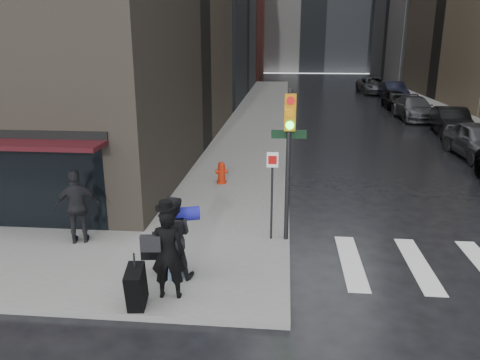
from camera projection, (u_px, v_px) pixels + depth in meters
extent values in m
plane|color=black|center=(203.00, 275.00, 10.83)|extent=(140.00, 140.00, 0.00)
cube|color=slate|center=(262.00, 109.00, 36.56)|extent=(4.00, 50.00, 0.15)
cube|color=slate|center=(441.00, 111.00, 35.32)|extent=(3.00, 50.00, 0.15)
cube|color=silver|center=(351.00, 261.00, 11.46)|extent=(0.50, 3.00, 0.01)
cube|color=silver|center=(418.00, 264.00, 11.31)|extent=(0.50, 3.00, 0.01)
imported|color=black|center=(168.00, 254.00, 9.36)|extent=(0.74, 0.53, 1.92)
cylinder|color=black|center=(166.00, 208.00, 9.08)|extent=(0.41, 0.41, 0.05)
cylinder|color=black|center=(166.00, 205.00, 9.06)|extent=(0.26, 0.26, 0.15)
cube|color=black|center=(151.00, 243.00, 9.23)|extent=(0.42, 0.17, 0.33)
cube|color=black|center=(136.00, 288.00, 9.08)|extent=(0.39, 0.77, 0.97)
cylinder|color=black|center=(134.00, 264.00, 8.93)|extent=(0.04, 0.04, 0.45)
imported|color=black|center=(172.00, 238.00, 10.17)|extent=(1.00, 0.83, 1.88)
cube|color=black|center=(154.00, 250.00, 10.44)|extent=(0.60, 0.37, 0.35)
cylinder|color=navy|center=(187.00, 214.00, 10.15)|extent=(0.63, 0.46, 0.30)
imported|color=black|center=(78.00, 207.00, 11.97)|extent=(1.23, 0.80, 1.94)
cylinder|color=black|center=(288.00, 167.00, 11.86)|extent=(0.12, 0.12, 3.94)
cube|color=#C2750C|center=(290.00, 112.00, 11.25)|extent=(0.28, 0.19, 0.89)
cylinder|color=red|center=(291.00, 101.00, 11.07)|extent=(0.20, 0.06, 0.20)
cylinder|color=orange|center=(290.00, 113.00, 11.16)|extent=(0.20, 0.06, 0.20)
cylinder|color=#19E533|center=(290.00, 125.00, 11.24)|extent=(0.20, 0.06, 0.20)
cylinder|color=black|center=(272.00, 196.00, 12.11)|extent=(0.06, 0.06, 2.36)
cube|color=white|center=(273.00, 160.00, 11.80)|extent=(0.30, 0.03, 0.39)
cube|color=black|center=(289.00, 134.00, 11.70)|extent=(0.89, 0.06, 0.22)
cylinder|color=#A9200A|center=(222.00, 182.00, 17.28)|extent=(0.36, 0.36, 0.11)
cylinder|color=#A9200A|center=(222.00, 174.00, 17.20)|extent=(0.27, 0.27, 0.67)
sphere|color=#A9200A|center=(221.00, 165.00, 17.10)|extent=(0.25, 0.25, 0.25)
cylinder|color=#A9200A|center=(222.00, 171.00, 17.17)|extent=(0.47, 0.29, 0.16)
imported|color=#444449|center=(478.00, 140.00, 21.47)|extent=(2.07, 4.80, 1.61)
imported|color=black|center=(451.00, 121.00, 26.71)|extent=(2.10, 4.85, 1.55)
imported|color=#3E3F43|center=(414.00, 108.00, 32.06)|extent=(2.27, 5.32, 1.53)
imported|color=black|center=(395.00, 99.00, 37.37)|extent=(1.70, 4.21, 1.43)
imported|color=black|center=(393.00, 91.00, 42.53)|extent=(1.91, 5.01, 1.63)
imported|color=#3D3D42|center=(374.00, 85.00, 47.89)|extent=(3.09, 6.12, 1.66)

